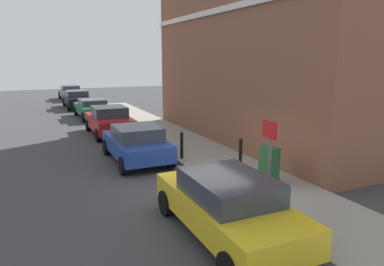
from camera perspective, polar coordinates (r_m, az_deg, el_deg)
The scene contains 13 objects.
ground at distance 10.93m, azimuth 1.01°, elevation -9.08°, with size 80.00×80.00×0.00m, color #38383A.
sidewalk at distance 16.87m, azimuth -2.35°, elevation -1.24°, with size 2.75×30.00×0.15m, color gray.
corner_building at distance 17.87m, azimuth 13.68°, elevation 12.60°, with size 6.91×13.69×8.46m.
car_yellow at distance 8.03m, azimuth 5.74°, elevation -11.37°, with size 1.97×4.30×1.44m.
car_blue at distance 13.75m, azimuth -8.96°, elevation -1.58°, with size 1.97×3.95×1.42m.
car_red at distance 18.92m, azimuth -13.17°, elevation 2.01°, with size 1.97×4.03×1.49m.
car_green at distance 24.61m, azimuth -15.77°, elevation 3.94°, with size 2.00×4.32×1.26m.
car_black at distance 29.92m, azimuth -18.05°, elevation 5.25°, with size 1.88×4.37×1.42m.
car_grey at distance 36.26m, azimuth -18.99°, elevation 6.23°, with size 1.97×4.46×1.36m.
utility_cabinet at distance 11.14m, azimuth 12.31°, elevation -5.26°, with size 0.46×0.61×1.15m.
bollard_near_cabinet at distance 12.57m, azimuth 7.83°, elevation -3.01°, with size 0.14×0.14×1.04m.
bollard_far_kerb at distance 13.51m, azimuth -1.66°, elevation -1.84°, with size 0.14×0.14×1.04m.
street_sign at distance 9.04m, azimuth 12.42°, elevation -2.83°, with size 0.08×0.60×2.30m.
Camera 1 is at (-4.49, -9.16, 3.93)m, focal length 33.09 mm.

